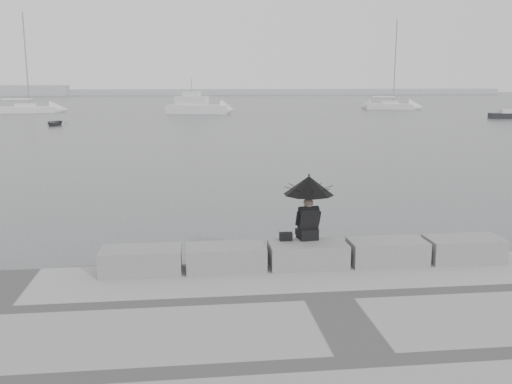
{
  "coord_description": "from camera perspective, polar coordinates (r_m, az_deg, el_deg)",
  "views": [
    {
      "loc": [
        -2.39,
        -11.56,
        4.31
      ],
      "look_at": [
        -0.67,
        3.0,
        1.41
      ],
      "focal_mm": 40.0,
      "sensor_mm": 36.0,
      "label": 1
    }
  ],
  "objects": [
    {
      "name": "bag",
      "position": [
        11.96,
        3.01,
        -4.47
      ],
      "size": [
        0.26,
        0.15,
        0.17
      ],
      "primitive_type": "cube",
      "color": "black",
      "rests_on": "stone_block_centre"
    },
    {
      "name": "sailboat_right",
      "position": [
        87.29,
        13.29,
        8.41
      ],
      "size": [
        6.95,
        4.79,
        12.9
      ],
      "rotation": [
        0.0,
        0.0,
        -0.41
      ],
      "color": "silver",
      "rests_on": "ground"
    },
    {
      "name": "stone_block_far_left",
      "position": [
        11.71,
        -11.43,
        -6.74
      ],
      "size": [
        1.6,
        0.8,
        0.5
      ],
      "primitive_type": "cube",
      "color": "slate",
      "rests_on": "promenade"
    },
    {
      "name": "stone_block_centre",
      "position": [
        11.91,
        5.2,
        -6.25
      ],
      "size": [
        1.6,
        0.8,
        0.5
      ],
      "primitive_type": "cube",
      "color": "slate",
      "rests_on": "promenade"
    },
    {
      "name": "stone_block_far_right",
      "position": [
        13.02,
        20.07,
        -5.37
      ],
      "size": [
        1.6,
        0.8,
        0.5
      ],
      "primitive_type": "cube",
      "color": "slate",
      "rests_on": "promenade"
    },
    {
      "name": "motor_cruiser",
      "position": [
        74.51,
        -5.83,
        8.5
      ],
      "size": [
        8.42,
        5.1,
        4.5
      ],
      "rotation": [
        0.0,
        0.0,
        -0.31
      ],
      "color": "silver",
      "rests_on": "ground"
    },
    {
      "name": "distant_landmass",
      "position": [
        166.2,
        -8.84,
        9.88
      ],
      "size": [
        180.0,
        8.0,
        2.8
      ],
      "color": "#A5A8AB",
      "rests_on": "ground"
    },
    {
      "name": "ground",
      "position": [
        12.56,
        4.72,
        -8.91
      ],
      "size": [
        360.0,
        360.0,
        0.0
      ],
      "primitive_type": "plane",
      "color": "#424547",
      "rests_on": "ground"
    },
    {
      "name": "seated_person",
      "position": [
        11.89,
        5.3,
        -0.16
      ],
      "size": [
        1.06,
        1.06,
        1.39
      ],
      "rotation": [
        0.0,
        0.0,
        0.12
      ],
      "color": "black",
      "rests_on": "stone_block_centre"
    },
    {
      "name": "stone_block_right",
      "position": [
        12.36,
        12.98,
        -5.84
      ],
      "size": [
        1.6,
        0.8,
        0.5
      ],
      "primitive_type": "cube",
      "color": "slate",
      "rests_on": "promenade"
    },
    {
      "name": "dinghy",
      "position": [
        58.13,
        -19.51,
        6.55
      ],
      "size": [
        3.03,
        1.4,
        0.5
      ],
      "primitive_type": "imported",
      "rotation": [
        0.0,
        0.0,
        -0.05
      ],
      "color": "slate",
      "rests_on": "ground"
    },
    {
      "name": "sailboat_left",
      "position": [
        82.02,
        -22.01,
        7.74
      ],
      "size": [
        7.67,
        3.28,
        12.9
      ],
      "rotation": [
        0.0,
        0.0,
        0.12
      ],
      "color": "silver",
      "rests_on": "ground"
    },
    {
      "name": "stone_block_left",
      "position": [
        11.68,
        -3.04,
        -6.56
      ],
      "size": [
        1.6,
        0.8,
        0.5
      ],
      "primitive_type": "cube",
      "color": "slate",
      "rests_on": "promenade"
    }
  ]
}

